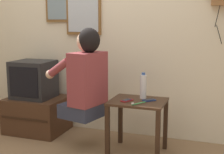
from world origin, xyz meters
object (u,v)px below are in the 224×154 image
(framed_picture, at_px, (60,4))
(water_bottle, at_px, (143,86))
(person, at_px, (85,76))
(television, at_px, (34,79))
(toothbrush, at_px, (138,103))
(cell_phone_held, at_px, (127,100))
(cell_phone_spare, at_px, (149,100))
(wall_mirror, at_px, (83,6))

(framed_picture, relative_size, water_bottle, 1.64)
(person, bearing_deg, framed_picture, 59.07)
(television, relative_size, framed_picture, 1.05)
(water_bottle, bearing_deg, television, 175.00)
(television, xyz_separation_m, toothbrush, (1.34, -0.35, -0.08))
(framed_picture, height_order, cell_phone_held, framed_picture)
(television, distance_m, cell_phone_spare, 1.43)
(wall_mirror, bearing_deg, cell_phone_held, -38.58)
(water_bottle, relative_size, toothbrush, 1.67)
(wall_mirror, height_order, toothbrush, wall_mirror)
(person, distance_m, cell_phone_spare, 0.67)
(cell_phone_held, xyz_separation_m, cell_phone_spare, (0.20, 0.08, 0.00))
(water_bottle, distance_m, toothbrush, 0.26)
(television, relative_size, water_bottle, 1.72)
(toothbrush, bearing_deg, water_bottle, -57.60)
(cell_phone_spare, bearing_deg, toothbrush, -69.29)
(television, bearing_deg, framed_picture, 52.37)
(framed_picture, relative_size, cell_phone_held, 3.07)
(person, bearing_deg, wall_mirror, 39.57)
(cell_phone_spare, bearing_deg, water_bottle, -178.94)
(television, height_order, wall_mirror, wall_mirror)
(framed_picture, bearing_deg, cell_phone_spare, -21.89)
(wall_mirror, height_order, water_bottle, wall_mirror)
(toothbrush, bearing_deg, wall_mirror, -6.96)
(water_bottle, xyz_separation_m, toothbrush, (0.01, -0.24, -0.11))
(wall_mirror, relative_size, cell_phone_held, 4.77)
(person, xyz_separation_m, television, (-0.79, 0.29, -0.13))
(cell_phone_spare, bearing_deg, cell_phone_held, -112.83)
(wall_mirror, relative_size, water_bottle, 2.54)
(person, relative_size, cell_phone_spare, 6.86)
(water_bottle, bearing_deg, wall_mirror, 153.96)
(person, distance_m, framed_picture, 1.10)
(person, xyz_separation_m, toothbrush, (0.55, -0.07, -0.21))
(person, xyz_separation_m, cell_phone_held, (0.43, 0.01, -0.21))
(framed_picture, distance_m, wall_mirror, 0.30)
(television, height_order, framed_picture, framed_picture)
(television, bearing_deg, person, -19.87)
(television, height_order, water_bottle, television)
(cell_phone_held, bearing_deg, wall_mirror, 168.60)
(television, distance_m, toothbrush, 1.39)
(person, distance_m, cell_phone_held, 0.48)
(framed_picture, relative_size, wall_mirror, 0.64)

